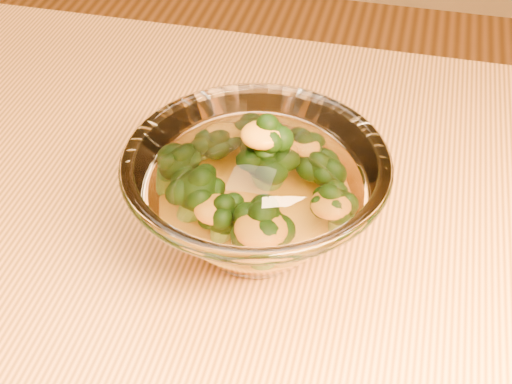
% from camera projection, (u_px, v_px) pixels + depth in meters
% --- Properties ---
extents(glass_bowl, '(0.20, 0.20, 0.09)m').
position_uv_depth(glass_bowl, '(256.00, 196.00, 0.53)').
color(glass_bowl, white).
rests_on(glass_bowl, table).
extents(cheese_sauce, '(0.10, 0.10, 0.03)m').
position_uv_depth(cheese_sauce, '(256.00, 214.00, 0.55)').
color(cheese_sauce, orange).
rests_on(cheese_sauce, glass_bowl).
extents(broccoli_heap, '(0.15, 0.13, 0.08)m').
position_uv_depth(broccoli_heap, '(254.00, 182.00, 0.53)').
color(broccoli_heap, black).
rests_on(broccoli_heap, cheese_sauce).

